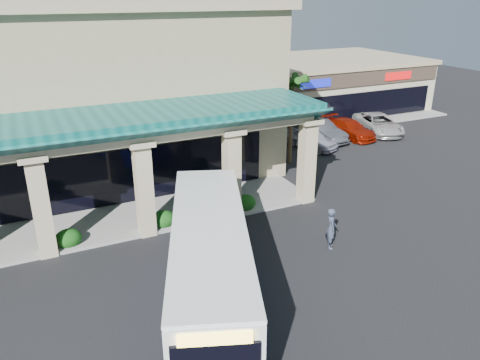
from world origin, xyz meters
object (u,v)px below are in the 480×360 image
pedestrian (331,228)px  car_white (320,131)px  car_silver (310,138)px  car_red (349,129)px  car_gray (378,124)px  transit_bus (210,263)px

pedestrian → car_white: size_ratio=0.39×
car_silver → car_red: (4.35, 1.03, -0.02)m
pedestrian → car_white: 16.74m
car_white → car_gray: 5.66m
pedestrian → car_red: pedestrian is taller
transit_bus → pedestrian: size_ratio=5.95×
pedestrian → car_red: (11.71, 13.86, -0.26)m
car_gray → car_red: bearing=-164.8°
car_white → transit_bus: bearing=-141.8°
transit_bus → car_gray: 26.05m
pedestrian → car_silver: pedestrian is taller
car_silver → car_gray: 7.42m
pedestrian → car_gray: bearing=-20.7°
pedestrian → car_silver: size_ratio=0.45×
pedestrian → car_red: bearing=-14.2°
transit_bus → pedestrian: transit_bus is taller
transit_bus → car_white: bearing=65.3°
transit_bus → car_silver: size_ratio=2.67×
car_white → car_red: (2.65, -0.22, -0.10)m
transit_bus → car_white: 21.87m
transit_bus → car_silver: (13.81, 14.15, -0.88)m
car_silver → car_white: car_white is taller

